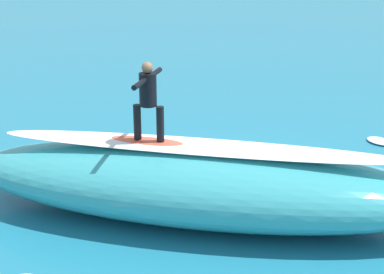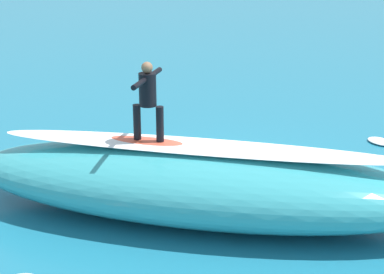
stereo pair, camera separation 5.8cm
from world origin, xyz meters
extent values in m
plane|color=teal|center=(0.00, 0.00, 0.00)|extent=(120.00, 120.00, 0.00)
ellipsoid|color=teal|center=(0.78, 1.84, 0.71)|extent=(9.43, 4.10, 1.41)
ellipsoid|color=white|center=(0.78, 1.84, 1.45)|extent=(7.80, 2.21, 0.08)
ellipsoid|color=#E0563D|center=(1.72, 1.67, 1.46)|extent=(2.11, 1.01, 0.09)
cylinder|color=black|center=(1.94, 1.62, 1.84)|extent=(0.14, 0.14, 0.67)
cylinder|color=black|center=(1.50, 1.73, 1.84)|extent=(0.14, 0.14, 0.67)
cylinder|color=black|center=(1.72, 1.67, 2.48)|extent=(0.39, 0.39, 0.61)
sphere|color=#936B4C|center=(1.72, 1.67, 2.89)|extent=(0.21, 0.21, 0.21)
cylinder|color=black|center=(1.82, 2.10, 2.70)|extent=(0.22, 0.55, 0.10)
cylinder|color=black|center=(1.62, 1.25, 2.70)|extent=(0.22, 0.55, 0.10)
ellipsoid|color=silver|center=(0.20, -0.76, 0.03)|extent=(1.20, 2.38, 0.07)
cylinder|color=black|center=(0.20, -0.76, 0.21)|extent=(0.52, 0.85, 0.28)
sphere|color=tan|center=(0.05, -0.29, 0.27)|extent=(0.20, 0.20, 0.20)
cylinder|color=black|center=(0.50, -1.43, 0.13)|extent=(0.32, 0.68, 0.13)
cylinder|color=black|center=(0.35, -1.48, 0.13)|extent=(0.32, 0.68, 0.13)
ellipsoid|color=white|center=(-3.78, -2.48, 0.04)|extent=(0.84, 0.89, 0.09)
camera|label=1|loc=(0.53, 12.26, 5.36)|focal=56.40mm
camera|label=2|loc=(0.47, 12.25, 5.36)|focal=56.40mm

